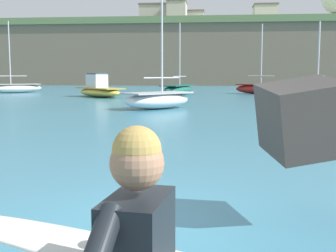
{
  "coord_description": "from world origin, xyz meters",
  "views": [
    {
      "loc": [
        1.1,
        -6.23,
        2.21
      ],
      "look_at": [
        0.4,
        0.5,
        1.4
      ],
      "focal_mm": 47.14,
      "sensor_mm": 36.0,
      "label": 1
    }
  ],
  "objects_px": {
    "boat_near_left": "(158,99)",
    "station_building_east": "(177,15)",
    "station_building_west": "(193,21)",
    "boat_near_right": "(258,88)",
    "station_building_annex": "(265,16)",
    "boat_mid_right": "(15,88)",
    "station_building_central": "(156,18)",
    "boat_near_centre": "(319,94)",
    "boat_far_left": "(99,90)",
    "boat_mid_centre": "(178,89)"
  },
  "relations": [
    {
      "from": "boat_mid_right",
      "to": "boat_near_left",
      "type": "bearing_deg",
      "value": -47.57
    },
    {
      "from": "boat_near_right",
      "to": "station_building_east",
      "type": "distance_m",
      "value": 56.0
    },
    {
      "from": "boat_near_centre",
      "to": "boat_far_left",
      "type": "xyz_separation_m",
      "value": [
        -19.04,
        4.38,
        0.08
      ]
    },
    {
      "from": "station_building_west",
      "to": "station_building_annex",
      "type": "xyz_separation_m",
      "value": [
        16.06,
        -7.75,
        0.03
      ]
    },
    {
      "from": "boat_mid_centre",
      "to": "boat_near_left",
      "type": "bearing_deg",
      "value": -89.28
    },
    {
      "from": "boat_far_left",
      "to": "station_building_annex",
      "type": "distance_m",
      "value": 65.31
    },
    {
      "from": "station_building_central",
      "to": "station_building_east",
      "type": "xyz_separation_m",
      "value": [
        5.54,
        -5.21,
        -0.03
      ]
    },
    {
      "from": "boat_far_left",
      "to": "station_building_central",
      "type": "relative_size",
      "value": 0.76
    },
    {
      "from": "station_building_central",
      "to": "station_building_annex",
      "type": "height_order",
      "value": "station_building_central"
    },
    {
      "from": "boat_near_centre",
      "to": "station_building_east",
      "type": "bearing_deg",
      "value": 104.47
    },
    {
      "from": "boat_near_right",
      "to": "station_building_central",
      "type": "bearing_deg",
      "value": 107.83
    },
    {
      "from": "boat_far_left",
      "to": "station_building_central",
      "type": "height_order",
      "value": "station_building_central"
    },
    {
      "from": "boat_near_centre",
      "to": "boat_near_right",
      "type": "relative_size",
      "value": 0.84
    },
    {
      "from": "boat_near_right",
      "to": "boat_mid_right",
      "type": "distance_m",
      "value": 27.08
    },
    {
      "from": "boat_near_right",
      "to": "station_building_west",
      "type": "height_order",
      "value": "station_building_west"
    },
    {
      "from": "boat_near_centre",
      "to": "boat_near_right",
      "type": "bearing_deg",
      "value": 106.82
    },
    {
      "from": "boat_mid_centre",
      "to": "station_building_central",
      "type": "xyz_separation_m",
      "value": [
        -10.13,
        59.51,
        14.66
      ]
    },
    {
      "from": "boat_near_right",
      "to": "boat_mid_centre",
      "type": "relative_size",
      "value": 0.99
    },
    {
      "from": "boat_near_right",
      "to": "station_building_east",
      "type": "xyz_separation_m",
      "value": [
        -13.01,
        52.48,
        14.58
      ]
    },
    {
      "from": "boat_mid_centre",
      "to": "boat_far_left",
      "type": "height_order",
      "value": "boat_mid_centre"
    },
    {
      "from": "boat_far_left",
      "to": "station_building_east",
      "type": "distance_m",
      "value": 61.92
    },
    {
      "from": "boat_near_centre",
      "to": "station_building_central",
      "type": "xyz_separation_m",
      "value": [
        -22.2,
        69.75,
        14.61
      ]
    },
    {
      "from": "boat_near_left",
      "to": "station_building_west",
      "type": "relative_size",
      "value": 1.47
    },
    {
      "from": "boat_near_centre",
      "to": "station_building_annex",
      "type": "xyz_separation_m",
      "value": [
        2.74,
        64.34,
        14.09
      ]
    },
    {
      "from": "boat_near_centre",
      "to": "boat_mid_right",
      "type": "relative_size",
      "value": 0.78
    },
    {
      "from": "boat_mid_right",
      "to": "station_building_west",
      "type": "relative_size",
      "value": 1.51
    },
    {
      "from": "boat_near_left",
      "to": "station_building_east",
      "type": "relative_size",
      "value": 1.12
    },
    {
      "from": "station_building_annex",
      "to": "boat_near_centre",
      "type": "bearing_deg",
      "value": -92.43
    },
    {
      "from": "boat_near_left",
      "to": "boat_far_left",
      "type": "height_order",
      "value": "boat_near_left"
    },
    {
      "from": "station_building_east",
      "to": "boat_near_right",
      "type": "bearing_deg",
      "value": -76.07
    },
    {
      "from": "boat_near_centre",
      "to": "station_building_central",
      "type": "relative_size",
      "value": 0.78
    },
    {
      "from": "boat_near_left",
      "to": "boat_far_left",
      "type": "relative_size",
      "value": 1.28
    },
    {
      "from": "station_building_west",
      "to": "station_building_east",
      "type": "relative_size",
      "value": 0.76
    },
    {
      "from": "station_building_west",
      "to": "station_building_east",
      "type": "distance_m",
      "value": 8.28
    },
    {
      "from": "station_building_central",
      "to": "station_building_east",
      "type": "distance_m",
      "value": 7.61
    },
    {
      "from": "boat_near_centre",
      "to": "station_building_east",
      "type": "height_order",
      "value": "station_building_east"
    },
    {
      "from": "boat_near_left",
      "to": "boat_far_left",
      "type": "bearing_deg",
      "value": 118.61
    },
    {
      "from": "boat_near_right",
      "to": "station_building_annex",
      "type": "bearing_deg",
      "value": 83.04
    },
    {
      "from": "station_building_west",
      "to": "station_building_annex",
      "type": "distance_m",
      "value": 17.84
    },
    {
      "from": "boat_near_right",
      "to": "boat_mid_right",
      "type": "bearing_deg",
      "value": -179.53
    },
    {
      "from": "boat_mid_right",
      "to": "station_building_west",
      "type": "bearing_deg",
      "value": 73.9
    },
    {
      "from": "station_building_west",
      "to": "station_building_east",
      "type": "height_order",
      "value": "station_building_east"
    },
    {
      "from": "boat_near_centre",
      "to": "boat_mid_right",
      "type": "distance_m",
      "value": 32.92
    },
    {
      "from": "boat_mid_centre",
      "to": "station_building_central",
      "type": "distance_m",
      "value": 62.12
    },
    {
      "from": "boat_near_centre",
      "to": "boat_far_left",
      "type": "relative_size",
      "value": 1.03
    },
    {
      "from": "boat_mid_centre",
      "to": "station_building_west",
      "type": "relative_size",
      "value": 1.41
    },
    {
      "from": "boat_mid_centre",
      "to": "station_building_annex",
      "type": "xyz_separation_m",
      "value": [
        14.8,
        54.11,
        14.13
      ]
    },
    {
      "from": "boat_mid_right",
      "to": "station_building_east",
      "type": "height_order",
      "value": "station_building_east"
    },
    {
      "from": "boat_near_left",
      "to": "station_building_west",
      "type": "bearing_deg",
      "value": 91.06
    },
    {
      "from": "boat_mid_right",
      "to": "station_building_central",
      "type": "bearing_deg",
      "value": 81.63
    }
  ]
}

